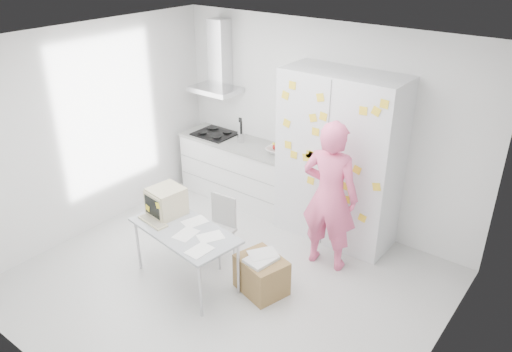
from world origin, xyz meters
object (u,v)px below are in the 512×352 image
Objects in this scene: cardboard_box at (261,274)px; chair at (219,225)px; person at (330,196)px; desk at (173,213)px.

chair is at bearing 165.40° from cardboard_box.
person reaches higher than desk.
chair is (0.25, 0.51, -0.31)m from desk.
desk is 1.65× the size of chair.
person is 1.81m from desk.
desk is (-1.35, -1.20, -0.15)m from person.
desk is 1.22m from cardboard_box.
desk is at bearing 33.71° from person.
desk is at bearing -163.99° from cardboard_box.
desk is 2.18× the size of cardboard_box.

